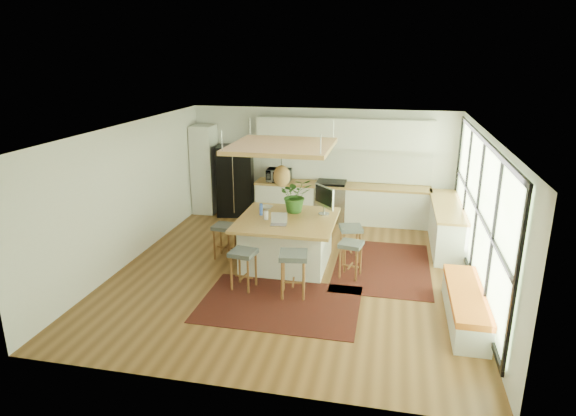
% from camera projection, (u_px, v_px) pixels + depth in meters
% --- Properties ---
extents(floor, '(7.00, 7.00, 0.00)m').
position_uv_depth(floor, '(293.00, 272.00, 9.36)').
color(floor, brown).
rests_on(floor, ground).
extents(ceiling, '(7.00, 7.00, 0.00)m').
position_uv_depth(ceiling, '(293.00, 129.00, 8.55)').
color(ceiling, white).
rests_on(ceiling, ground).
extents(wall_back, '(6.50, 0.00, 6.50)m').
position_uv_depth(wall_back, '(321.00, 164.00, 12.22)').
color(wall_back, white).
rests_on(wall_back, ground).
extents(wall_front, '(6.50, 0.00, 6.50)m').
position_uv_depth(wall_front, '(232.00, 290.00, 5.69)').
color(wall_front, white).
rests_on(wall_front, ground).
extents(wall_left, '(0.00, 7.00, 7.00)m').
position_uv_depth(wall_left, '(130.00, 193.00, 9.61)').
color(wall_left, white).
rests_on(wall_left, ground).
extents(wall_right, '(0.00, 7.00, 7.00)m').
position_uv_depth(wall_right, '(482.00, 215.00, 8.31)').
color(wall_right, white).
rests_on(wall_right, ground).
extents(window_wall, '(0.10, 6.20, 2.60)m').
position_uv_depth(window_wall, '(480.00, 212.00, 8.30)').
color(window_wall, black).
rests_on(window_wall, wall_right).
extents(pantry, '(0.55, 0.60, 2.25)m').
position_uv_depth(pantry, '(205.00, 170.00, 12.58)').
color(pantry, silver).
rests_on(pantry, floor).
extents(back_counter_base, '(4.20, 0.60, 0.88)m').
position_uv_depth(back_counter_base, '(341.00, 204.00, 12.09)').
color(back_counter_base, silver).
rests_on(back_counter_base, floor).
extents(back_counter_top, '(4.24, 0.64, 0.05)m').
position_uv_depth(back_counter_top, '(341.00, 186.00, 11.95)').
color(back_counter_top, '#A4773A').
rests_on(back_counter_top, back_counter_base).
extents(backsplash, '(4.20, 0.02, 0.80)m').
position_uv_depth(backsplash, '(343.00, 165.00, 12.09)').
color(backsplash, white).
rests_on(backsplash, wall_back).
extents(upper_cabinets, '(4.20, 0.34, 0.70)m').
position_uv_depth(upper_cabinets, '(344.00, 133.00, 11.71)').
color(upper_cabinets, silver).
rests_on(upper_cabinets, wall_back).
extents(range, '(0.76, 0.62, 1.00)m').
position_uv_depth(range, '(331.00, 201.00, 12.12)').
color(range, '#A5A5AA').
rests_on(range, floor).
extents(right_counter_base, '(0.60, 2.50, 0.88)m').
position_uv_depth(right_counter_base, '(446.00, 226.00, 10.51)').
color(right_counter_base, silver).
rests_on(right_counter_base, floor).
extents(right_counter_top, '(0.64, 2.54, 0.05)m').
position_uv_depth(right_counter_top, '(448.00, 206.00, 10.37)').
color(right_counter_top, '#A4773A').
rests_on(right_counter_top, right_counter_base).
extents(window_bench, '(0.52, 2.00, 0.50)m').
position_uv_depth(window_bench, '(465.00, 306.00, 7.58)').
color(window_bench, silver).
rests_on(window_bench, floor).
extents(ceiling_panel, '(1.86, 1.86, 0.80)m').
position_uv_depth(ceiling_panel, '(282.00, 161.00, 9.18)').
color(ceiling_panel, '#A4773A').
rests_on(ceiling_panel, ceiling).
extents(rug_near, '(2.60, 1.80, 0.01)m').
position_uv_depth(rug_near, '(280.00, 304.00, 8.15)').
color(rug_near, black).
rests_on(rug_near, floor).
extents(rug_right, '(1.80, 2.60, 0.01)m').
position_uv_depth(rug_right, '(382.00, 266.00, 9.58)').
color(rug_right, black).
rests_on(rug_right, floor).
extents(fridge, '(0.99, 0.83, 1.77)m').
position_uv_depth(fridge, '(235.00, 179.00, 12.46)').
color(fridge, black).
rests_on(fridge, floor).
extents(island, '(1.85, 1.85, 0.93)m').
position_uv_depth(island, '(287.00, 241.00, 9.60)').
color(island, '#A4773A').
rests_on(island, floor).
extents(stool_near_left, '(0.48, 0.48, 0.71)m').
position_uv_depth(stool_near_left, '(244.00, 269.00, 8.61)').
color(stool_near_left, '#43484A').
rests_on(stool_near_left, floor).
extents(stool_near_right, '(0.53, 0.53, 0.78)m').
position_uv_depth(stool_near_right, '(293.00, 276.00, 8.34)').
color(stool_near_right, '#43484A').
rests_on(stool_near_right, floor).
extents(stool_right_front, '(0.47, 0.47, 0.68)m').
position_uv_depth(stool_right_front, '(350.00, 259.00, 9.06)').
color(stool_right_front, '#43484A').
rests_on(stool_right_front, floor).
extents(stool_right_back, '(0.52, 0.52, 0.72)m').
position_uv_depth(stool_right_back, '(350.00, 243.00, 9.78)').
color(stool_right_back, '#43484A').
rests_on(stool_right_back, floor).
extents(stool_left_side, '(0.45, 0.45, 0.70)m').
position_uv_depth(stool_left_side, '(225.00, 241.00, 9.92)').
color(stool_left_side, '#43484A').
rests_on(stool_left_side, floor).
extents(laptop, '(0.34, 0.35, 0.23)m').
position_uv_depth(laptop, '(279.00, 219.00, 9.07)').
color(laptop, '#A5A5AA').
rests_on(laptop, island).
extents(monitor, '(0.58, 0.61, 0.58)m').
position_uv_depth(monitor, '(324.00, 202.00, 9.64)').
color(monitor, '#A5A5AA').
rests_on(monitor, island).
extents(microwave, '(0.58, 0.33, 0.39)m').
position_uv_depth(microwave, '(279.00, 174.00, 12.17)').
color(microwave, '#A5A5AA').
rests_on(microwave, back_counter_top).
extents(island_plant, '(0.86, 0.89, 0.54)m').
position_uv_depth(island_plant, '(295.00, 199.00, 9.79)').
color(island_plant, '#1E4C19').
rests_on(island_plant, island).
extents(island_bowl, '(0.29, 0.29, 0.06)m').
position_uv_depth(island_bowl, '(267.00, 207.00, 10.04)').
color(island_bowl, white).
rests_on(island_bowl, island).
extents(island_bottle_0, '(0.07, 0.07, 0.19)m').
position_uv_depth(island_bottle_0, '(261.00, 210.00, 9.64)').
color(island_bottle_0, blue).
rests_on(island_bottle_0, island).
extents(island_bottle_1, '(0.07, 0.07, 0.19)m').
position_uv_depth(island_bottle_1, '(265.00, 215.00, 9.37)').
color(island_bottle_1, white).
rests_on(island_bottle_1, island).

